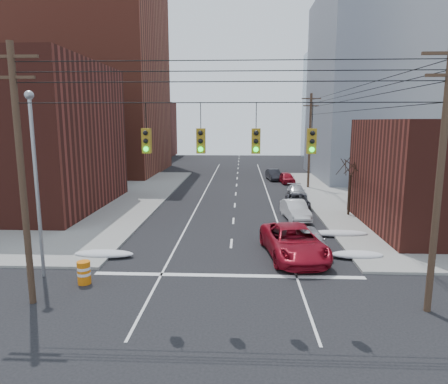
# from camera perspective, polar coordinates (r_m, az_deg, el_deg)

# --- Properties ---
(ground) EXTENTS (160.00, 160.00, 0.00)m
(ground) POSITION_cam_1_polar(r_m,az_deg,el_deg) (15.25, -0.25, -21.03)
(ground) COLOR black
(ground) RESTS_ON ground
(building_brick_tall) EXTENTS (24.00, 20.00, 30.00)m
(building_brick_tall) POSITION_cam_1_polar(r_m,az_deg,el_deg) (66.21, -20.07, 15.70)
(building_brick_tall) COLOR brown
(building_brick_tall) RESTS_ON ground
(building_brick_far) EXTENTS (22.00, 18.00, 12.00)m
(building_brick_far) POSITION_cam_1_polar(r_m,az_deg,el_deg) (91.04, -14.60, 8.61)
(building_brick_far) COLOR #4E1E17
(building_brick_far) RESTS_ON ground
(building_office) EXTENTS (22.00, 20.00, 25.00)m
(building_office) POSITION_cam_1_polar(r_m,az_deg,el_deg) (61.07, 23.75, 13.62)
(building_office) COLOR gray
(building_office) RESTS_ON ground
(building_glass) EXTENTS (20.00, 18.00, 22.00)m
(building_glass) POSITION_cam_1_polar(r_m,az_deg,el_deg) (86.31, 18.68, 11.67)
(building_glass) COLOR gray
(building_glass) RESTS_ON ground
(utility_pole_left) EXTENTS (2.20, 0.28, 11.00)m
(utility_pole_left) POSITION_cam_1_polar(r_m,az_deg,el_deg) (18.58, -26.96, 2.51)
(utility_pole_left) COLOR #473323
(utility_pole_left) RESTS_ON ground
(utility_pole_right) EXTENTS (2.20, 0.28, 11.00)m
(utility_pole_right) POSITION_cam_1_polar(r_m,az_deg,el_deg) (17.98, 28.47, 2.17)
(utility_pole_right) COLOR #473323
(utility_pole_right) RESTS_ON ground
(utility_pole_far) EXTENTS (2.20, 0.28, 11.00)m
(utility_pole_far) POSITION_cam_1_polar(r_m,az_deg,el_deg) (47.73, 12.15, 7.37)
(utility_pole_far) COLOR #473323
(utility_pole_far) RESTS_ON ground
(traffic_signals) EXTENTS (17.00, 0.42, 2.02)m
(traffic_signals) POSITION_cam_1_polar(r_m,az_deg,el_deg) (16.03, 0.60, 7.54)
(traffic_signals) COLOR black
(traffic_signals) RESTS_ON ground
(street_light) EXTENTS (0.44, 0.44, 9.32)m
(street_light) POSITION_cam_1_polar(r_m,az_deg,el_deg) (21.70, -25.36, 2.93)
(street_light) COLOR gray
(street_light) RESTS_ON ground
(bare_tree) EXTENTS (2.09, 2.20, 4.93)m
(bare_tree) POSITION_cam_1_polar(r_m,az_deg,el_deg) (34.67, 17.48, 0.41)
(bare_tree) COLOR black
(bare_tree) RESTS_ON ground
(snow_nw) EXTENTS (3.50, 1.08, 0.42)m
(snow_nw) POSITION_cam_1_polar(r_m,az_deg,el_deg) (24.69, -16.78, -8.45)
(snow_nw) COLOR silver
(snow_nw) RESTS_ON ground
(snow_ne) EXTENTS (3.00, 1.08, 0.42)m
(snow_ne) POSITION_cam_1_polar(r_m,az_deg,el_deg) (24.75, 18.48, -8.50)
(snow_ne) COLOR silver
(snow_ne) RESTS_ON ground
(snow_east_far) EXTENTS (4.00, 1.08, 0.42)m
(snow_east_far) POSITION_cam_1_polar(r_m,az_deg,el_deg) (28.90, 16.07, -5.69)
(snow_east_far) COLOR silver
(snow_east_far) RESTS_ON ground
(red_pickup) EXTENTS (3.89, 6.93, 1.83)m
(red_pickup) POSITION_cam_1_polar(r_m,az_deg,el_deg) (23.86, 9.90, -7.03)
(red_pickup) COLOR maroon
(red_pickup) RESTS_ON ground
(parked_car_a) EXTENTS (2.17, 4.44, 1.46)m
(parked_car_a) POSITION_cam_1_polar(r_m,az_deg,el_deg) (25.05, 12.09, -6.72)
(parked_car_a) COLOR #BAB9BF
(parked_car_a) RESTS_ON ground
(parked_car_b) EXTENTS (2.15, 4.76, 1.52)m
(parked_car_b) POSITION_cam_1_polar(r_m,az_deg,el_deg) (32.95, 10.15, -2.53)
(parked_car_b) COLOR silver
(parked_car_b) RESTS_ON ground
(parked_car_c) EXTENTS (2.20, 4.47, 1.22)m
(parked_car_c) POSITION_cam_1_polar(r_m,az_deg,el_deg) (37.45, 10.47, -1.26)
(parked_car_c) COLOR black
(parked_car_c) RESTS_ON ground
(parked_car_d) EXTENTS (1.77, 4.23, 1.22)m
(parked_car_d) POSITION_cam_1_polar(r_m,az_deg,el_deg) (42.47, 10.33, 0.09)
(parked_car_d) COLOR #B0B0B5
(parked_car_d) RESTS_ON ground
(parked_car_e) EXTENTS (2.07, 4.24, 1.39)m
(parked_car_e) POSITION_cam_1_polar(r_m,az_deg,el_deg) (51.80, 8.94, 2.02)
(parked_car_e) COLOR maroon
(parked_car_e) RESTS_ON ground
(parked_car_f) EXTENTS (2.08, 4.52, 1.43)m
(parked_car_f) POSITION_cam_1_polar(r_m,az_deg,el_deg) (54.40, 7.09, 2.47)
(parked_car_f) COLOR black
(parked_car_f) RESTS_ON ground
(lot_car_a) EXTENTS (4.47, 2.72, 1.39)m
(lot_car_a) POSITION_cam_1_polar(r_m,az_deg,el_deg) (36.03, -24.47, -2.07)
(lot_car_a) COLOR silver
(lot_car_a) RESTS_ON sidewalk_nw
(lot_car_b) EXTENTS (4.73, 2.84, 1.23)m
(lot_car_b) POSITION_cam_1_polar(r_m,az_deg,el_deg) (44.57, -17.30, 0.46)
(lot_car_b) COLOR #B5B5BA
(lot_car_b) RESTS_ON sidewalk_nw
(lot_car_c) EXTENTS (4.62, 2.48, 1.27)m
(lot_car_c) POSITION_cam_1_polar(r_m,az_deg,el_deg) (37.71, -26.26, -1.79)
(lot_car_c) COLOR black
(lot_car_c) RESTS_ON sidewalk_nw
(lot_car_d) EXTENTS (4.16, 2.38, 1.33)m
(lot_car_d) POSITION_cam_1_polar(r_m,az_deg,el_deg) (45.23, -20.38, 0.49)
(lot_car_d) COLOR #B0AFB4
(lot_car_d) RESTS_ON sidewalk_nw
(construction_barrel) EXTENTS (0.79, 0.79, 1.14)m
(construction_barrel) POSITION_cam_1_polar(r_m,az_deg,el_deg) (21.07, -19.37, -10.76)
(construction_barrel) COLOR orange
(construction_barrel) RESTS_ON ground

